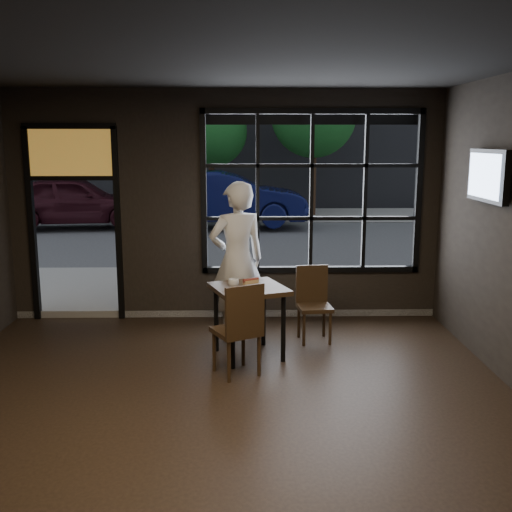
{
  "coord_description": "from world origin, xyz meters",
  "views": [
    {
      "loc": [
        0.25,
        -4.82,
        2.52
      ],
      "look_at": [
        0.4,
        2.2,
        1.15
      ],
      "focal_mm": 42.0,
      "sensor_mm": 36.0,
      "label": 1
    }
  ],
  "objects_px": {
    "cafe_table": "(249,321)",
    "chair_near": "(236,328)",
    "navy_car": "(225,199)",
    "man": "(237,260)"
  },
  "relations": [
    {
      "from": "man",
      "to": "navy_car",
      "type": "distance_m",
      "value": 9.57
    },
    {
      "from": "chair_near",
      "to": "navy_car",
      "type": "xyz_separation_m",
      "value": [
        -0.43,
        10.85,
        0.35
      ]
    },
    {
      "from": "cafe_table",
      "to": "chair_near",
      "type": "relative_size",
      "value": 0.82
    },
    {
      "from": "chair_near",
      "to": "man",
      "type": "bearing_deg",
      "value": -117.79
    },
    {
      "from": "cafe_table",
      "to": "navy_car",
      "type": "distance_m",
      "value": 10.34
    },
    {
      "from": "chair_near",
      "to": "man",
      "type": "distance_m",
      "value": 1.38
    },
    {
      "from": "man",
      "to": "chair_near",
      "type": "bearing_deg",
      "value": 70.46
    },
    {
      "from": "cafe_table",
      "to": "chair_near",
      "type": "bearing_deg",
      "value": -124.87
    },
    {
      "from": "cafe_table",
      "to": "man",
      "type": "bearing_deg",
      "value": 80.97
    },
    {
      "from": "chair_near",
      "to": "man",
      "type": "height_order",
      "value": "man"
    }
  ]
}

